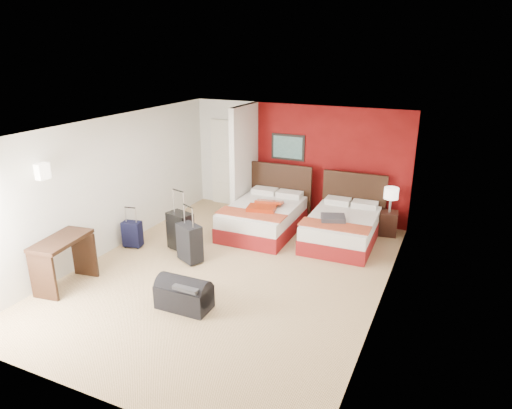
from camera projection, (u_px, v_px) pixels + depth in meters
The scene contains 17 objects.
ground at pixel (231, 272), 7.85m from camera, with size 6.50×6.50×0.00m, color #D0B180.
room_walls at pixel (201, 173), 9.21m from camera, with size 5.02×6.52×2.50m.
red_accent_panel at pixel (329, 164), 9.92m from camera, with size 3.50×0.04×2.50m, color maroon.
partition_wall at pixel (244, 162), 10.07m from camera, with size 0.12×1.20×2.50m, color silver.
entry_door at pixel (227, 163), 10.95m from camera, with size 0.82×0.06×2.05m, color silver.
bed_left at pixel (263, 219), 9.48m from camera, with size 1.34×1.92×0.58m, color silver.
bed_right at pixel (341, 230), 8.95m from camera, with size 1.27×1.82×0.55m, color silver.
red_suitcase_open at pixel (265, 206), 9.24m from camera, with size 0.55×0.76×0.09m, color #9E290D.
jacket_bundle at pixel (333, 218), 8.63m from camera, with size 0.45×0.36×0.11m, color #3B3A40.
nightstand at pixel (388, 223), 9.35m from camera, with size 0.35×0.35×0.49m, color #321710.
table_lamp at pixel (391, 200), 9.18m from camera, with size 0.29×0.29×0.51m, color silver.
suitcase_black at pixel (181, 232), 8.61m from camera, with size 0.47×0.30×0.71m, color black.
suitcase_charcoal at pixel (190, 244), 8.15m from camera, with size 0.46×0.28×0.67m, color black.
suitcase_navy at pixel (133, 235), 8.77m from camera, with size 0.35×0.21×0.49m, color black.
duffel_bag at pixel (184, 295), 6.74m from camera, with size 0.80×0.43×0.40m, color black.
jacket_draped at pixel (190, 285), 6.56m from camera, with size 0.40×0.34×0.05m, color #323337.
desk at pixel (64, 263), 7.26m from camera, with size 0.50×1.01×0.84m, color black.
Camera 1 is at (3.32, -6.21, 3.69)m, focal length 32.05 mm.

